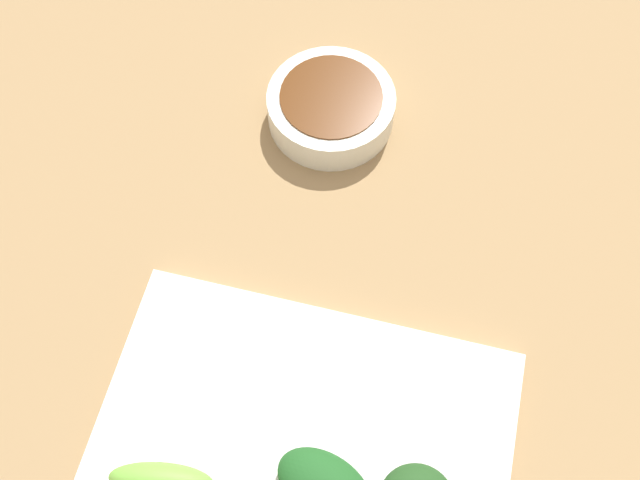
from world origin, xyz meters
name	(u,v)px	position (x,y,z in m)	size (l,w,h in m)	color
tabletop	(331,298)	(0.00, 0.00, 0.01)	(2.10, 2.10, 0.02)	#977950
sauce_bowl	(331,107)	(-0.16, -0.04, 0.04)	(0.11, 0.11, 0.03)	silver
serving_plate	(307,424)	(0.10, 0.01, 0.03)	(0.17, 0.29, 0.01)	white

